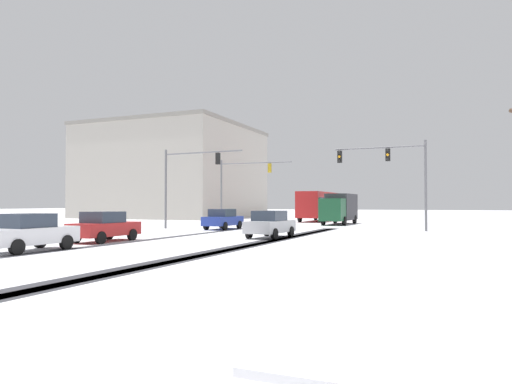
% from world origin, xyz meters
% --- Properties ---
extents(wheel_track_left_lane, '(0.85, 31.63, 0.01)m').
position_xyz_m(wheel_track_left_lane, '(2.80, 14.38, 0.00)').
color(wheel_track_left_lane, '#38383D').
rests_on(wheel_track_left_lane, ground).
extents(wheel_track_right_lane, '(1.10, 31.63, 0.01)m').
position_xyz_m(wheel_track_right_lane, '(2.42, 14.38, 0.00)').
color(wheel_track_right_lane, '#38383D').
rests_on(wheel_track_right_lane, ground).
extents(wheel_track_center, '(0.72, 31.63, 0.01)m').
position_xyz_m(wheel_track_center, '(-4.05, 14.38, 0.00)').
color(wheel_track_center, '#38383D').
rests_on(wheel_track_center, ground).
extents(sidewalk_kerb_right, '(4.00, 31.63, 0.12)m').
position_xyz_m(sidewalk_kerb_right, '(11.44, 12.94, 0.06)').
color(sidewalk_kerb_right, white).
rests_on(sidewalk_kerb_right, ground).
extents(traffic_signal_near_left, '(7.17, 0.48, 6.50)m').
position_xyz_m(traffic_signal_near_left, '(-8.02, 24.67, 4.49)').
color(traffic_signal_near_left, slate).
rests_on(traffic_signal_near_left, ground).
extents(traffic_signal_near_right, '(6.46, 0.40, 6.50)m').
position_xyz_m(traffic_signal_near_right, '(7.81, 26.76, 4.66)').
color(traffic_signal_near_right, slate).
rests_on(traffic_signal_near_right, ground).
extents(traffic_signal_far_left, '(7.51, 0.63, 6.50)m').
position_xyz_m(traffic_signal_far_left, '(-7.90, 34.88, 4.51)').
color(traffic_signal_far_left, slate).
rests_on(traffic_signal_far_left, ground).
extents(car_blue_lead, '(1.89, 4.13, 1.62)m').
position_xyz_m(car_blue_lead, '(-5.16, 25.53, 0.82)').
color(car_blue_lead, '#233899').
rests_on(car_blue_lead, ground).
extents(car_silver_second, '(1.98, 4.18, 1.62)m').
position_xyz_m(car_silver_second, '(1.66, 18.40, 0.82)').
color(car_silver_second, '#B7BABF').
rests_on(car_silver_second, ground).
extents(car_red_third, '(1.85, 4.11, 1.62)m').
position_xyz_m(car_red_third, '(-5.49, 12.18, 0.82)').
color(car_red_third, red).
rests_on(car_red_third, ground).
extents(car_white_fourth, '(1.88, 4.13, 1.62)m').
position_xyz_m(car_white_fourth, '(-4.96, 6.83, 0.82)').
color(car_white_fourth, silver).
rests_on(car_white_fourth, ground).
extents(bus_oncoming, '(2.90, 11.07, 3.38)m').
position_xyz_m(bus_oncoming, '(-2.83, 45.68, 1.99)').
color(bus_oncoming, '#B21E1E').
rests_on(bus_oncoming, ground).
extents(box_truck_delivery, '(2.36, 7.42, 3.02)m').
position_xyz_m(box_truck_delivery, '(1.39, 38.00, 1.63)').
color(box_truck_delivery, '#194C2D').
rests_on(box_truck_delivery, ground).
extents(office_building_far_left_block, '(22.06, 21.57, 13.49)m').
position_xyz_m(office_building_far_left_block, '(-27.00, 52.30, 6.75)').
color(office_building_far_left_block, '#B2ADA3').
rests_on(office_building_far_left_block, ground).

